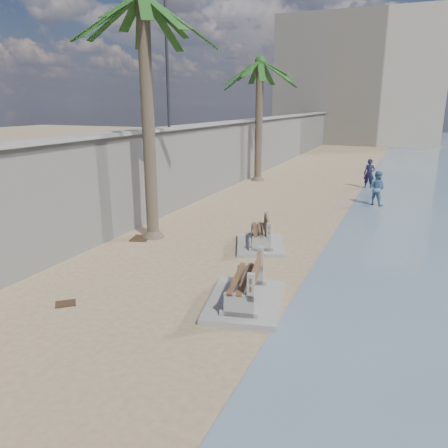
% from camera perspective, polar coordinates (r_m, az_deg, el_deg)
% --- Properties ---
extents(ground_plane, '(140.00, 140.00, 0.00)m').
position_cam_1_polar(ground_plane, '(7.53, -19.17, -22.95)').
color(ground_plane, '#987D5D').
extents(seawall, '(0.45, 70.00, 3.50)m').
position_cam_1_polar(seawall, '(26.13, 1.68, 9.31)').
color(seawall, gray).
rests_on(seawall, ground_plane).
extents(wall_cap, '(0.80, 70.00, 0.12)m').
position_cam_1_polar(wall_cap, '(25.99, 1.71, 13.26)').
color(wall_cap, gray).
rests_on(wall_cap, seawall).
extents(end_building, '(18.00, 12.00, 14.00)m').
position_cam_1_polar(end_building, '(56.59, 17.46, 17.31)').
color(end_building, '#B7AA93').
rests_on(end_building, ground_plane).
extents(bench_near, '(2.15, 2.76, 1.03)m').
position_cam_1_polar(bench_near, '(10.31, 2.78, -8.10)').
color(bench_near, gray).
rests_on(bench_near, ground_plane).
extents(bench_far, '(2.19, 2.60, 0.93)m').
position_cam_1_polar(bench_far, '(14.39, 4.78, -1.39)').
color(bench_far, gray).
rests_on(bench_far, ground_plane).
extents(palm_mid, '(5.00, 5.00, 8.66)m').
position_cam_1_polar(palm_mid, '(15.29, -10.59, 26.86)').
color(palm_mid, brown).
rests_on(palm_mid, ground_plane).
extents(palm_back, '(5.00, 5.00, 7.76)m').
position_cam_1_polar(palm_back, '(26.67, 4.74, 20.18)').
color(palm_back, brown).
rests_on(palm_back, ground_plane).
extents(streetlight, '(0.28, 0.28, 5.12)m').
position_cam_1_polar(streetlight, '(18.81, -7.50, 21.71)').
color(streetlight, '#2D2D33').
rests_on(streetlight, wall_cap).
extents(person_a, '(0.71, 0.51, 1.86)m').
position_cam_1_polar(person_a, '(25.52, 18.46, 6.52)').
color(person_a, '#141335').
rests_on(person_a, ground_plane).
extents(person_b, '(1.04, 0.92, 1.78)m').
position_cam_1_polar(person_b, '(21.32, 19.34, 4.68)').
color(person_b, '#446C8E').
rests_on(person_b, ground_plane).
extents(debris_c, '(0.77, 0.88, 0.03)m').
position_cam_1_polar(debris_c, '(15.54, -10.84, -1.84)').
color(debris_c, '#382616').
rests_on(debris_c, ground_plane).
extents(debris_d, '(0.59, 0.58, 0.03)m').
position_cam_1_polar(debris_d, '(11.10, -19.99, -9.75)').
color(debris_d, '#382616').
rests_on(debris_d, ground_plane).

